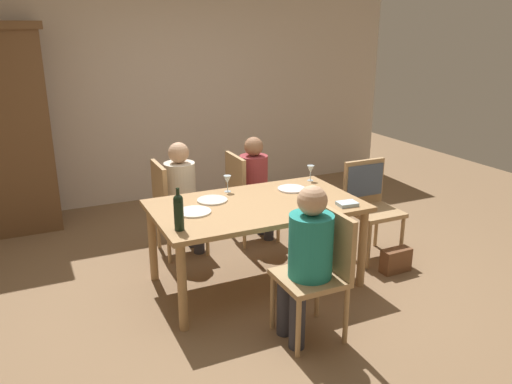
{
  "coord_description": "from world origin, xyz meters",
  "views": [
    {
      "loc": [
        -1.68,
        -3.6,
        2.13
      ],
      "look_at": [
        0.0,
        0.0,
        0.83
      ],
      "focal_mm": 35.66,
      "sensor_mm": 36.0,
      "label": 1
    }
  ],
  "objects_px": {
    "chair_far_left": "(172,202)",
    "wine_glass_near_left": "(227,180)",
    "person_man_guest": "(183,190)",
    "wine_bottle_tall_green": "(179,211)",
    "dining_table": "(256,212)",
    "wine_glass_centre": "(311,170)",
    "dinner_plate_host": "(194,212)",
    "dinner_plate_guest_right": "(292,189)",
    "chair_near": "(321,266)",
    "person_woman_host": "(256,181)",
    "person_man_bearded": "(307,253)",
    "chair_far_right": "(246,191)",
    "handbag": "(396,260)",
    "chair_right_end": "(368,195)",
    "dinner_plate_guest_left": "(212,200)"
  },
  "relations": [
    {
      "from": "person_man_guest",
      "to": "dinner_plate_host",
      "type": "bearing_deg",
      "value": -11.24
    },
    {
      "from": "person_man_bearded",
      "to": "wine_bottle_tall_green",
      "type": "bearing_deg",
      "value": 50.36
    },
    {
      "from": "person_woman_host",
      "to": "person_man_bearded",
      "type": "relative_size",
      "value": 0.96
    },
    {
      "from": "dining_table",
      "to": "chair_near",
      "type": "bearing_deg",
      "value": -84.35
    },
    {
      "from": "person_man_bearded",
      "to": "handbag",
      "type": "bearing_deg",
      "value": -67.17
    },
    {
      "from": "chair_far_left",
      "to": "chair_near",
      "type": "bearing_deg",
      "value": 17.61
    },
    {
      "from": "dinner_plate_guest_right",
      "to": "person_woman_host",
      "type": "bearing_deg",
      "value": 93.34
    },
    {
      "from": "chair_far_left",
      "to": "wine_glass_near_left",
      "type": "bearing_deg",
      "value": 37.62
    },
    {
      "from": "wine_glass_centre",
      "to": "dinner_plate_host",
      "type": "xyz_separation_m",
      "value": [
        -1.28,
        -0.37,
        -0.1
      ]
    },
    {
      "from": "chair_near",
      "to": "person_man_guest",
      "type": "relative_size",
      "value": 0.83
    },
    {
      "from": "chair_far_right",
      "to": "person_woman_host",
      "type": "xyz_separation_m",
      "value": [
        0.11,
        -0.0,
        0.1
      ]
    },
    {
      "from": "chair_far_right",
      "to": "wine_bottle_tall_green",
      "type": "relative_size",
      "value": 2.9
    },
    {
      "from": "wine_bottle_tall_green",
      "to": "handbag",
      "type": "relative_size",
      "value": 1.13
    },
    {
      "from": "person_man_bearded",
      "to": "wine_bottle_tall_green",
      "type": "height_order",
      "value": "person_man_bearded"
    },
    {
      "from": "chair_far_right",
      "to": "person_man_guest",
      "type": "bearing_deg",
      "value": -90.0
    },
    {
      "from": "person_woman_host",
      "to": "wine_glass_centre",
      "type": "distance_m",
      "value": 0.64
    },
    {
      "from": "dinner_plate_host",
      "to": "handbag",
      "type": "height_order",
      "value": "dinner_plate_host"
    },
    {
      "from": "chair_far_left",
      "to": "dinner_plate_guest_left",
      "type": "bearing_deg",
      "value": 13.99
    },
    {
      "from": "person_woman_host",
      "to": "wine_bottle_tall_green",
      "type": "relative_size",
      "value": 3.42
    },
    {
      "from": "dinner_plate_guest_right",
      "to": "wine_bottle_tall_green",
      "type": "bearing_deg",
      "value": -157.46
    },
    {
      "from": "handbag",
      "to": "wine_bottle_tall_green",
      "type": "bearing_deg",
      "value": 178.18
    },
    {
      "from": "person_man_bearded",
      "to": "dinner_plate_guest_right",
      "type": "xyz_separation_m",
      "value": [
        0.48,
        1.09,
        0.08
      ]
    },
    {
      "from": "chair_far_right",
      "to": "person_woman_host",
      "type": "distance_m",
      "value": 0.15
    },
    {
      "from": "person_woman_host",
      "to": "handbag",
      "type": "relative_size",
      "value": 3.88
    },
    {
      "from": "wine_glass_near_left",
      "to": "dinner_plate_guest_right",
      "type": "xyz_separation_m",
      "value": [
        0.55,
        -0.18,
        -0.1
      ]
    },
    {
      "from": "chair_far_right",
      "to": "chair_right_end",
      "type": "xyz_separation_m",
      "value": [
        0.94,
        -0.76,
        0.06
      ]
    },
    {
      "from": "chair_far_left",
      "to": "person_man_guest",
      "type": "xyz_separation_m",
      "value": [
        0.11,
        -0.0,
        0.11
      ]
    },
    {
      "from": "dining_table",
      "to": "chair_right_end",
      "type": "distance_m",
      "value": 1.24
    },
    {
      "from": "dining_table",
      "to": "dinner_plate_guest_right",
      "type": "distance_m",
      "value": 0.5
    },
    {
      "from": "person_woman_host",
      "to": "chair_far_left",
      "type": "bearing_deg",
      "value": -90.0
    },
    {
      "from": "chair_far_left",
      "to": "wine_glass_near_left",
      "type": "relative_size",
      "value": 6.17
    },
    {
      "from": "person_woman_host",
      "to": "dinner_plate_guest_left",
      "type": "xyz_separation_m",
      "value": [
        -0.72,
        -0.67,
        0.1
      ]
    },
    {
      "from": "dining_table",
      "to": "person_man_guest",
      "type": "distance_m",
      "value": 0.95
    },
    {
      "from": "person_woman_host",
      "to": "dinner_plate_host",
      "type": "relative_size",
      "value": 4.06
    },
    {
      "from": "dinner_plate_guest_left",
      "to": "wine_glass_near_left",
      "type": "bearing_deg",
      "value": 40.04
    },
    {
      "from": "chair_near",
      "to": "dinner_plate_guest_right",
      "type": "relative_size",
      "value": 3.66
    },
    {
      "from": "dining_table",
      "to": "wine_glass_centre",
      "type": "xyz_separation_m",
      "value": [
        0.75,
        0.38,
        0.19
      ]
    },
    {
      "from": "handbag",
      "to": "chair_right_end",
      "type": "bearing_deg",
      "value": 90.0
    },
    {
      "from": "dining_table",
      "to": "chair_near",
      "type": "distance_m",
      "value": 0.89
    },
    {
      "from": "handbag",
      "to": "dinner_plate_host",
      "type": "bearing_deg",
      "value": 168.51
    },
    {
      "from": "person_woman_host",
      "to": "person_man_guest",
      "type": "relative_size",
      "value": 0.98
    },
    {
      "from": "chair_near",
      "to": "person_man_guest",
      "type": "xyz_separation_m",
      "value": [
        -0.45,
        1.76,
        0.11
      ]
    },
    {
      "from": "wine_bottle_tall_green",
      "to": "dinner_plate_guest_right",
      "type": "height_order",
      "value": "wine_bottle_tall_green"
    },
    {
      "from": "dinner_plate_host",
      "to": "handbag",
      "type": "relative_size",
      "value": 0.96
    },
    {
      "from": "dinner_plate_guest_left",
      "to": "chair_far_right",
      "type": "bearing_deg",
      "value": 47.79
    },
    {
      "from": "dining_table",
      "to": "wine_bottle_tall_green",
      "type": "bearing_deg",
      "value": -158.87
    },
    {
      "from": "wine_bottle_tall_green",
      "to": "wine_glass_near_left",
      "type": "height_order",
      "value": "wine_bottle_tall_green"
    },
    {
      "from": "person_woman_host",
      "to": "dinner_plate_guest_left",
      "type": "distance_m",
      "value": 0.98
    },
    {
      "from": "chair_near",
      "to": "dinner_plate_guest_right",
      "type": "distance_m",
      "value": 1.17
    },
    {
      "from": "person_man_guest",
      "to": "wine_bottle_tall_green",
      "type": "height_order",
      "value": "person_man_guest"
    }
  ]
}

